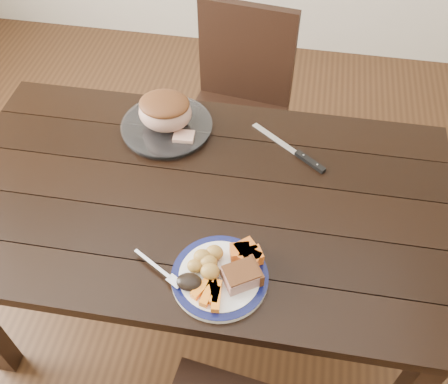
% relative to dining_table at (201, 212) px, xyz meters
% --- Properties ---
extents(ground, '(4.00, 4.00, 0.00)m').
position_rel_dining_table_xyz_m(ground, '(0.00, 0.00, -0.66)').
color(ground, '#472B16').
rests_on(ground, ground).
extents(dining_table, '(1.61, 0.91, 0.75)m').
position_rel_dining_table_xyz_m(dining_table, '(0.00, 0.00, 0.00)').
color(dining_table, black).
rests_on(dining_table, ground).
extents(chair_far, '(0.47, 0.48, 0.93)m').
position_rel_dining_table_xyz_m(chair_far, '(0.01, 0.74, -0.13)').
color(chair_far, black).
rests_on(chair_far, ground).
extents(dinner_plate, '(0.27, 0.27, 0.02)m').
position_rel_dining_table_xyz_m(dinner_plate, '(0.12, -0.29, 0.10)').
color(dinner_plate, white).
rests_on(dinner_plate, dining_table).
extents(plate_rim, '(0.27, 0.27, 0.02)m').
position_rel_dining_table_xyz_m(plate_rim, '(0.12, -0.29, 0.11)').
color(plate_rim, '#0D1141').
rests_on(plate_rim, dinner_plate).
extents(serving_platter, '(0.31, 0.31, 0.02)m').
position_rel_dining_table_xyz_m(serving_platter, '(-0.18, 0.28, 0.10)').
color(serving_platter, white).
rests_on(serving_platter, dining_table).
extents(pork_slice, '(0.12, 0.11, 0.04)m').
position_rel_dining_table_xyz_m(pork_slice, '(0.18, -0.29, 0.13)').
color(pork_slice, tan).
rests_on(pork_slice, dinner_plate).
extents(roasted_potatoes, '(0.09, 0.11, 0.05)m').
position_rel_dining_table_xyz_m(roasted_potatoes, '(0.08, -0.27, 0.13)').
color(roasted_potatoes, gold).
rests_on(roasted_potatoes, dinner_plate).
extents(carrot_batons, '(0.09, 0.11, 0.02)m').
position_rel_dining_table_xyz_m(carrot_batons, '(0.10, -0.35, 0.12)').
color(carrot_batons, orange).
rests_on(carrot_batons, dinner_plate).
extents(pumpkin_wedges, '(0.10, 0.09, 0.04)m').
position_rel_dining_table_xyz_m(pumpkin_wedges, '(0.18, -0.22, 0.13)').
color(pumpkin_wedges, orange).
rests_on(pumpkin_wedges, dinner_plate).
extents(dark_mushroom, '(0.07, 0.05, 0.03)m').
position_rel_dining_table_xyz_m(dark_mushroom, '(0.04, -0.33, 0.13)').
color(dark_mushroom, black).
rests_on(dark_mushroom, dinner_plate).
extents(fork, '(0.16, 0.11, 0.00)m').
position_rel_dining_table_xyz_m(fork, '(-0.05, -0.30, 0.11)').
color(fork, silver).
rests_on(fork, dinner_plate).
extents(roast_joint, '(0.18, 0.16, 0.12)m').
position_rel_dining_table_xyz_m(roast_joint, '(-0.18, 0.28, 0.17)').
color(roast_joint, tan).
rests_on(roast_joint, serving_platter).
extents(cut_slice, '(0.07, 0.06, 0.02)m').
position_rel_dining_table_xyz_m(cut_slice, '(-0.10, 0.22, 0.12)').
color(cut_slice, tan).
rests_on(cut_slice, serving_platter).
extents(carving_knife, '(0.27, 0.21, 0.01)m').
position_rel_dining_table_xyz_m(carving_knife, '(0.30, 0.22, 0.10)').
color(carving_knife, silver).
rests_on(carving_knife, dining_table).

